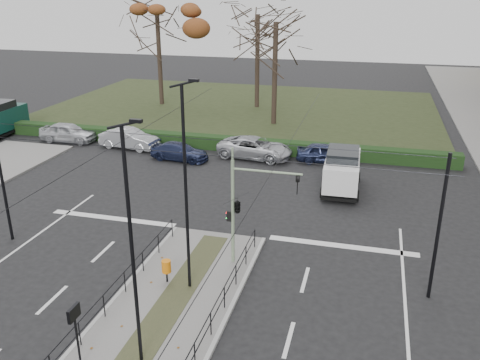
{
  "coord_description": "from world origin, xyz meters",
  "views": [
    {
      "loc": [
        6.78,
        -16.48,
        11.51
      ],
      "look_at": [
        0.46,
        7.31,
        2.11
      ],
      "focal_mm": 38.0,
      "sensor_mm": 36.0,
      "label": 1
    }
  ],
  "objects_px": {
    "traffic_light": "(239,205)",
    "parked_car_fourth": "(255,148)",
    "parked_car_second": "(129,139)",
    "parked_car_fifth": "(325,153)",
    "litter_bin": "(166,267)",
    "bare_tree_near": "(276,30)",
    "info_panel": "(75,320)",
    "parked_car_third": "(180,152)",
    "rust_tree": "(157,13)",
    "bare_tree_center": "(258,21)",
    "streetlamp_median_near": "(132,248)",
    "streetlamp_median_far": "(186,189)",
    "white_van": "(342,169)",
    "parked_car_first": "(68,132)"
  },
  "relations": [
    {
      "from": "streetlamp_median_near",
      "to": "parked_car_fourth",
      "type": "bearing_deg",
      "value": 93.52
    },
    {
      "from": "parked_car_third",
      "to": "bare_tree_near",
      "type": "height_order",
      "value": "bare_tree_near"
    },
    {
      "from": "parked_car_fourth",
      "to": "parked_car_fifth",
      "type": "distance_m",
      "value": 4.97
    },
    {
      "from": "parked_car_second",
      "to": "parked_car_fourth",
      "type": "height_order",
      "value": "parked_car_second"
    },
    {
      "from": "parked_car_first",
      "to": "bare_tree_near",
      "type": "distance_m",
      "value": 18.91
    },
    {
      "from": "parked_car_fourth",
      "to": "bare_tree_center",
      "type": "distance_m",
      "value": 17.91
    },
    {
      "from": "litter_bin",
      "to": "parked_car_third",
      "type": "bearing_deg",
      "value": 109.37
    },
    {
      "from": "bare_tree_near",
      "to": "parked_car_fourth",
      "type": "bearing_deg",
      "value": -86.6
    },
    {
      "from": "info_panel",
      "to": "streetlamp_median_far",
      "type": "height_order",
      "value": "streetlamp_median_far"
    },
    {
      "from": "litter_bin",
      "to": "parked_car_fourth",
      "type": "relative_size",
      "value": 0.18
    },
    {
      "from": "traffic_light",
      "to": "rust_tree",
      "type": "xyz_separation_m",
      "value": [
        -16.17,
        29.35,
        6.19
      ]
    },
    {
      "from": "info_panel",
      "to": "parked_car_second",
      "type": "bearing_deg",
      "value": 112.68
    },
    {
      "from": "info_panel",
      "to": "parked_car_third",
      "type": "distance_m",
      "value": 21.17
    },
    {
      "from": "parked_car_second",
      "to": "rust_tree",
      "type": "relative_size",
      "value": 0.39
    },
    {
      "from": "streetlamp_median_near",
      "to": "parked_car_fifth",
      "type": "relative_size",
      "value": 2.03
    },
    {
      "from": "parked_car_first",
      "to": "traffic_light",
      "type": "bearing_deg",
      "value": -131.01
    },
    {
      "from": "traffic_light",
      "to": "parked_car_fourth",
      "type": "distance_m",
      "value": 15.17
    },
    {
      "from": "parked_car_fourth",
      "to": "bare_tree_center",
      "type": "relative_size",
      "value": 0.45
    },
    {
      "from": "parked_car_fourth",
      "to": "streetlamp_median_far",
      "type": "bearing_deg",
      "value": -168.89
    },
    {
      "from": "streetlamp_median_far",
      "to": "bare_tree_center",
      "type": "bearing_deg",
      "value": 98.46
    },
    {
      "from": "info_panel",
      "to": "white_van",
      "type": "relative_size",
      "value": 0.46
    },
    {
      "from": "parked_car_fourth",
      "to": "parked_car_fifth",
      "type": "xyz_separation_m",
      "value": [
        4.96,
        0.29,
        -0.07
      ]
    },
    {
      "from": "info_panel",
      "to": "streetlamp_median_near",
      "type": "distance_m",
      "value": 3.03
    },
    {
      "from": "litter_bin",
      "to": "streetlamp_median_far",
      "type": "xyz_separation_m",
      "value": [
        1.04,
        -0.09,
        3.57
      ]
    },
    {
      "from": "parked_car_first",
      "to": "bare_tree_near",
      "type": "bearing_deg",
      "value": -58.33
    },
    {
      "from": "parked_car_third",
      "to": "bare_tree_center",
      "type": "bearing_deg",
      "value": -0.05
    },
    {
      "from": "white_van",
      "to": "traffic_light",
      "type": "bearing_deg",
      "value": -109.8
    },
    {
      "from": "streetlamp_median_far",
      "to": "parked_car_third",
      "type": "relative_size",
      "value": 2.01
    },
    {
      "from": "parked_car_third",
      "to": "white_van",
      "type": "distance_m",
      "value": 11.85
    },
    {
      "from": "streetlamp_median_far",
      "to": "parked_car_third",
      "type": "xyz_separation_m",
      "value": [
        -6.42,
        15.37,
        -3.8
      ]
    },
    {
      "from": "parked_car_second",
      "to": "rust_tree",
      "type": "bearing_deg",
      "value": 20.29
    },
    {
      "from": "streetlamp_median_near",
      "to": "streetlamp_median_far",
      "type": "xyz_separation_m",
      "value": [
        0.02,
        4.49,
        0.17
      ]
    },
    {
      "from": "parked_car_third",
      "to": "parked_car_fourth",
      "type": "relative_size",
      "value": 0.78
    },
    {
      "from": "info_panel",
      "to": "streetlamp_median_near",
      "type": "bearing_deg",
      "value": 23.04
    },
    {
      "from": "streetlamp_median_near",
      "to": "bare_tree_near",
      "type": "xyz_separation_m",
      "value": [
        -1.9,
        31.29,
        3.89
      ]
    },
    {
      "from": "litter_bin",
      "to": "streetlamp_median_far",
      "type": "distance_m",
      "value": 3.72
    },
    {
      "from": "litter_bin",
      "to": "bare_tree_near",
      "type": "relative_size",
      "value": 0.08
    },
    {
      "from": "litter_bin",
      "to": "white_van",
      "type": "bearing_deg",
      "value": 63.86
    },
    {
      "from": "traffic_light",
      "to": "bare_tree_near",
      "type": "xyz_separation_m",
      "value": [
        -3.34,
        24.4,
        5.24
      ]
    },
    {
      "from": "litter_bin",
      "to": "white_van",
      "type": "height_order",
      "value": "white_van"
    },
    {
      "from": "info_panel",
      "to": "parked_car_fifth",
      "type": "bearing_deg",
      "value": 76.61
    },
    {
      "from": "streetlamp_median_far",
      "to": "parked_car_fourth",
      "type": "xyz_separation_m",
      "value": [
        -1.35,
        17.16,
        -3.66
      ]
    },
    {
      "from": "litter_bin",
      "to": "streetlamp_median_near",
      "type": "relative_size",
      "value": 0.12
    },
    {
      "from": "bare_tree_near",
      "to": "parked_car_fifth",
      "type": "distance_m",
      "value": 13.17
    },
    {
      "from": "parked_car_fourth",
      "to": "white_van",
      "type": "bearing_deg",
      "value": -119.14
    },
    {
      "from": "parked_car_second",
      "to": "bare_tree_near",
      "type": "bearing_deg",
      "value": -36.65
    },
    {
      "from": "streetlamp_median_far",
      "to": "parked_car_first",
      "type": "height_order",
      "value": "streetlamp_median_far"
    },
    {
      "from": "parked_car_first",
      "to": "parked_car_fourth",
      "type": "xyz_separation_m",
      "value": [
        15.19,
        -0.17,
        -0.02
      ]
    },
    {
      "from": "litter_bin",
      "to": "parked_car_fifth",
      "type": "distance_m",
      "value": 17.97
    },
    {
      "from": "info_panel",
      "to": "bare_tree_near",
      "type": "height_order",
      "value": "bare_tree_near"
    }
  ]
}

